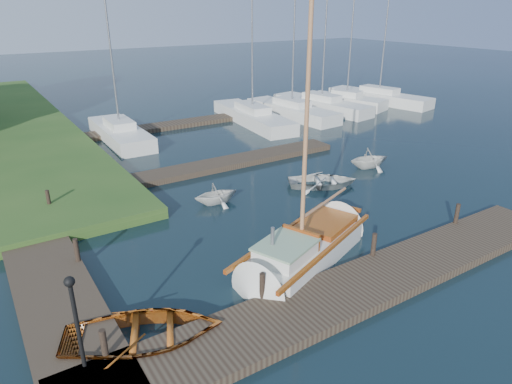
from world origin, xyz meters
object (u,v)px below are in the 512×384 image
mooring_post_0 (104,344)px  lamp_post (75,310)px  marina_boat_3 (252,115)px  marina_boat_5 (321,104)px  mooring_post_1 (262,286)px  sailboat (306,249)px  mooring_post_2 (374,244)px  marina_boat_7 (379,96)px  tender_d (370,157)px  marina_boat_4 (292,110)px  mooring_post_3 (457,214)px  tender_c (323,179)px  marina_boat_0 (120,132)px  mooring_post_4 (77,250)px  tender_b (216,192)px  mooring_post_5 (48,199)px  dinghy (144,330)px  marina_boat_6 (347,100)px

mooring_post_0 → lamp_post: 1.27m
mooring_post_0 → marina_boat_3: bearing=49.6°
marina_boat_3 → marina_boat_5: (7.06, 0.50, -0.00)m
mooring_post_1 → sailboat: (2.78, 1.45, -0.36)m
mooring_post_2 → marina_boat_7: size_ratio=0.06×
mooring_post_2 → lamp_post: bearing=180.0°
mooring_post_1 → tender_d: (11.59, 7.10, -0.10)m
mooring_post_1 → marina_boat_4: 24.39m
mooring_post_2 → marina_boat_4: marina_boat_4 is taller
mooring_post_3 → marina_boat_7: marina_boat_7 is taller
mooring_post_2 → tender_c: mooring_post_2 is taller
mooring_post_3 → marina_boat_0: 20.77m
mooring_post_4 → tender_b: size_ratio=0.40×
sailboat → tender_d: (8.81, 5.66, 0.25)m
mooring_post_4 → marina_boat_3: marina_boat_3 is taller
marina_boat_7 → lamp_post: bearing=110.4°
mooring_post_4 → mooring_post_5: 5.00m
mooring_post_2 → mooring_post_4: same height
mooring_post_3 → marina_boat_5: size_ratio=0.07×
tender_c → marina_boat_4: bearing=-2.2°
lamp_post → dinghy: bearing=10.9°
marina_boat_5 → mooring_post_4: bearing=112.8°
mooring_post_4 → tender_d: tender_d is taller
tender_c → marina_boat_5: bearing=-11.2°
mooring_post_3 → marina_boat_3: size_ratio=0.06×
marina_boat_6 → dinghy: bearing=108.5°
mooring_post_2 → lamp_post: lamp_post is taller
mooring_post_4 → marina_boat_3: 20.96m
mooring_post_2 → tender_d: tender_d is taller
mooring_post_5 → lamp_post: (-1.00, -10.00, 1.17)m
mooring_post_0 → dinghy: size_ratio=0.20×
dinghy → marina_boat_0: (5.38, 19.23, 0.15)m
mooring_post_1 → mooring_post_3: size_ratio=1.00×
marina_boat_3 → marina_boat_4: size_ratio=1.17×
marina_boat_0 → marina_boat_5: size_ratio=0.96×
mooring_post_0 → mooring_post_3: 13.50m
mooring_post_4 → dinghy: size_ratio=0.20×
mooring_post_3 → marina_boat_3: bearing=82.1°
mooring_post_0 → marina_boat_4: 27.43m
tender_c → marina_boat_6: size_ratio=0.36×
tender_b → marina_boat_5: bearing=-49.2°
mooring_post_4 → tender_d: size_ratio=0.35×
lamp_post → mooring_post_0: bearing=0.0°
dinghy → marina_boat_5: marina_boat_5 is taller
mooring_post_1 → sailboat: bearing=27.5°
mooring_post_3 → tender_b: size_ratio=0.40×
lamp_post → tender_d: (16.59, 7.10, -1.27)m
mooring_post_5 → marina_boat_0: marina_boat_0 is taller
mooring_post_1 → marina_boat_0: bearing=84.3°
marina_boat_4 → lamp_post: bearing=128.3°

